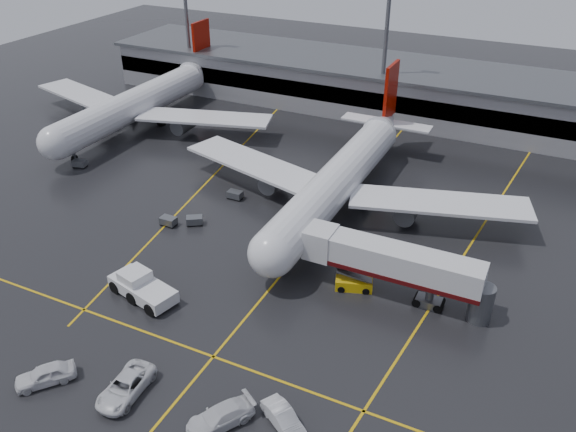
% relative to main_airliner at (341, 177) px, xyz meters
% --- Properties ---
extents(ground, '(220.00, 220.00, 0.00)m').
position_rel_main_airliner_xyz_m(ground, '(0.00, -9.70, -4.21)').
color(ground, black).
rests_on(ground, ground).
extents(apron_line_centre, '(0.25, 90.00, 0.02)m').
position_rel_main_airliner_xyz_m(apron_line_centre, '(0.00, -9.70, -4.20)').
color(apron_line_centre, gold).
rests_on(apron_line_centre, ground).
extents(apron_line_stop, '(60.00, 0.25, 0.02)m').
position_rel_main_airliner_xyz_m(apron_line_stop, '(0.00, -31.70, -4.20)').
color(apron_line_stop, gold).
rests_on(apron_line_stop, ground).
extents(apron_line_left, '(9.99, 69.35, 0.02)m').
position_rel_main_airliner_xyz_m(apron_line_left, '(-20.00, 0.30, -4.20)').
color(apron_line_left, gold).
rests_on(apron_line_left, ground).
extents(apron_line_right, '(7.57, 69.64, 0.02)m').
position_rel_main_airliner_xyz_m(apron_line_right, '(18.00, 0.30, -4.20)').
color(apron_line_right, gold).
rests_on(apron_line_right, ground).
extents(terminal, '(122.00, 19.00, 8.60)m').
position_rel_main_airliner_xyz_m(terminal, '(0.00, 38.23, 0.11)').
color(terminal, gray).
rests_on(terminal, ground).
extents(light_mast_left, '(3.00, 1.20, 25.45)m').
position_rel_main_airliner_xyz_m(light_mast_left, '(-45.00, 32.30, 10.27)').
color(light_mast_left, '#595B60').
rests_on(light_mast_left, ground).
extents(light_mast_mid, '(3.00, 1.20, 25.45)m').
position_rel_main_airliner_xyz_m(light_mast_mid, '(-5.00, 32.30, 10.27)').
color(light_mast_mid, '#595B60').
rests_on(light_mast_mid, ground).
extents(main_airliner, '(48.80, 45.60, 14.10)m').
position_rel_main_airliner_xyz_m(main_airliner, '(0.00, 0.00, 0.00)').
color(main_airliner, silver).
rests_on(main_airliner, ground).
extents(second_airliner, '(48.80, 45.60, 14.10)m').
position_rel_main_airliner_xyz_m(second_airliner, '(-42.00, 12.00, 0.00)').
color(second_airliner, silver).
rests_on(second_airliner, ground).
extents(jet_bridge, '(19.90, 3.40, 6.05)m').
position_rel_main_airliner_xyz_m(jet_bridge, '(11.87, -15.70, -0.28)').
color(jet_bridge, silver).
rests_on(jet_bridge, ground).
extents(pushback_tractor, '(8.38, 5.03, 2.81)m').
position_rel_main_airliner_xyz_m(pushback_tractor, '(-11.55, -27.21, -3.09)').
color(pushback_tractor, silver).
rests_on(pushback_tractor, ground).
extents(belt_loader, '(4.24, 2.83, 2.48)m').
position_rel_main_airliner_xyz_m(belt_loader, '(8.08, -16.37, -3.60)').
color(belt_loader, gold).
rests_on(belt_loader, ground).
extents(service_van_a, '(3.13, 6.18, 1.67)m').
position_rel_main_airliner_xyz_m(service_van_a, '(-4.30, -38.71, -3.37)').
color(service_van_a, silver).
rests_on(service_van_a, ground).
extents(service_van_b, '(5.04, 6.09, 1.66)m').
position_rel_main_airliner_xyz_m(service_van_b, '(4.62, -37.96, -3.38)').
color(service_van_b, silver).
rests_on(service_van_b, ground).
extents(service_van_c, '(4.90, 3.89, 1.56)m').
position_rel_main_airliner_xyz_m(service_van_c, '(9.25, -35.85, -3.43)').
color(service_van_c, silver).
rests_on(service_van_c, ground).
extents(service_van_d, '(4.86, 5.21, 1.74)m').
position_rel_main_airliner_xyz_m(service_van_d, '(-11.48, -40.68, -3.34)').
color(service_van_d, silver).
rests_on(service_van_d, ground).
extents(baggage_cart_a, '(2.39, 2.16, 1.12)m').
position_rel_main_airliner_xyz_m(baggage_cart_a, '(-14.70, -12.59, -3.58)').
color(baggage_cart_a, '#595B60').
rests_on(baggage_cart_a, ground).
extents(baggage_cart_b, '(2.00, 1.30, 1.12)m').
position_rel_main_airliner_xyz_m(baggage_cart_b, '(-17.59, -14.14, -3.58)').
color(baggage_cart_b, '#595B60').
rests_on(baggage_cart_b, ground).
extents(baggage_cart_c, '(2.02, 1.33, 1.12)m').
position_rel_main_airliner_xyz_m(baggage_cart_c, '(-13.55, -4.41, -3.58)').
color(baggage_cart_c, '#595B60').
rests_on(baggage_cart_c, ground).
extents(baggage_cart_d, '(2.34, 1.94, 1.12)m').
position_rel_main_airliner_xyz_m(baggage_cart_d, '(-47.23, -0.04, -3.58)').
color(baggage_cart_d, '#595B60').
rests_on(baggage_cart_d, ground).
extents(baggage_cart_e, '(2.25, 1.73, 1.12)m').
position_rel_main_airliner_xyz_m(baggage_cart_e, '(-39.75, -5.98, -3.58)').
color(baggage_cart_e, '#595B60').
rests_on(baggage_cart_e, ground).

